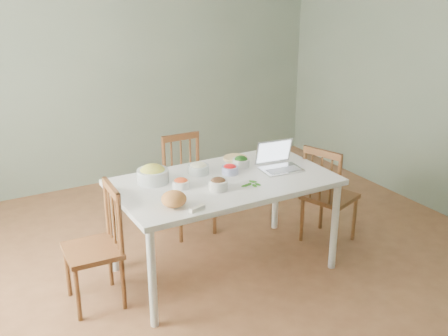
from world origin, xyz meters
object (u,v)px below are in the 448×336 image
bread_boule (174,199)px  bowl_squash (153,174)px  dining_table (224,225)px  laptop (282,157)px  chair_right (330,194)px  chair_far (190,186)px  chair_left (92,248)px

bread_boule → bowl_squash: size_ratio=0.73×
dining_table → bread_boule: 0.79m
bread_boule → laptop: (1.09, 0.23, 0.06)m
chair_right → bowl_squash: bearing=62.1°
bowl_squash → laptop: bearing=-14.7°
dining_table → chair_far: size_ratio=1.87×
dining_table → chair_right: 1.11m
chair_far → bread_boule: same height
chair_left → dining_table: bearing=89.5°
chair_right → laptop: bearing=73.4°
chair_right → laptop: 0.75m
dining_table → bread_boule: bearing=-153.8°
laptop → bread_boule: bearing=-162.2°
dining_table → bread_boule: size_ratio=9.62×
chair_left → bowl_squash: (0.58, 0.16, 0.43)m
dining_table → chair_far: (0.06, 0.79, 0.06)m
chair_far → laptop: size_ratio=2.83×
bread_boule → bowl_squash: 0.50m
chair_left → chair_right: (2.20, -0.08, 0.00)m
dining_table → chair_left: 1.10m
chair_far → bowl_squash: bearing=-135.9°
bread_boule → chair_right: bearing=8.6°
chair_right → bowl_squash: 1.70m
dining_table → bowl_squash: bearing=156.8°
chair_left → chair_right: chair_right is taller
bowl_squash → chair_right: bearing=-8.7°
chair_left → chair_right: size_ratio=1.00×
chair_far → bread_boule: (-0.63, -1.06, 0.41)m
chair_far → bread_boule: size_ratio=5.16×
bowl_squash → chair_left: bearing=-164.0°
chair_left → bread_boule: bread_boule is taller
bread_boule → laptop: laptop is taller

